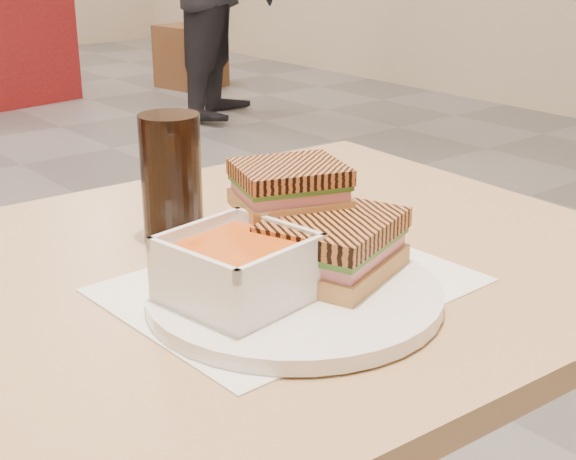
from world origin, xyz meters
TOP-DOWN VIEW (x-y plane):
  - main_table at (-0.13, -1.89)m, footprint 1.23×0.76m
  - tray_liner at (0.03, -1.98)m, footprint 0.35×0.28m
  - plate at (0.00, -2.02)m, footprint 0.29×0.29m
  - soup_bowl at (-0.05, -2.00)m, footprint 0.13×0.13m
  - panini_lower at (0.06, -2.01)m, footprint 0.16×0.15m
  - panini_upper at (0.06, -1.95)m, footprint 0.13×0.12m
  - cola_glass at (0.01, -1.79)m, footprint 0.07×0.07m
  - bg_chair_1r at (2.79, 2.46)m, footprint 0.45×0.45m

SIDE VIEW (x-z plane):
  - bg_chair_1r at x=2.79m, z-range 0.00..0.43m
  - main_table at x=-0.13m, z-range 0.26..1.01m
  - tray_liner at x=0.03m, z-range 0.75..0.75m
  - plate at x=0.00m, z-range 0.75..0.77m
  - soup_bowl at x=-0.05m, z-range 0.76..0.83m
  - panini_lower at x=0.06m, z-range 0.77..0.83m
  - cola_glass at x=0.01m, z-range 0.75..0.90m
  - panini_upper at x=0.06m, z-range 0.82..0.87m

